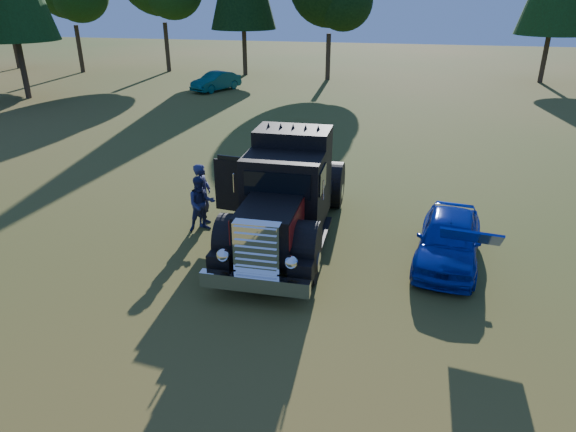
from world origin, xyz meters
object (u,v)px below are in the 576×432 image
Objects in this scene: diamond_t_truck at (286,198)px; spectator_far at (201,204)px; hotrod_coupe at (449,239)px; spectator_near at (203,195)px; distant_teal_car at (216,81)px.

diamond_t_truck is 4.33× the size of spectator_far.
diamond_t_truck is 4.41m from hotrod_coupe.
spectator_far is at bearing -167.01° from spectator_near.
spectator_near is 0.50× the size of distant_teal_car.
spectator_near is at bearing 172.91° from hotrod_coupe.
spectator_far is (-2.55, 0.15, -0.45)m from diamond_t_truck.
spectator_near reaches higher than distant_teal_car.
spectator_near reaches higher than spectator_far.
spectator_far is 0.43× the size of distant_teal_car.
distant_teal_car is at bearing 114.10° from diamond_t_truck.
hotrod_coupe is at bearing -35.31° from spectator_far.
diamond_t_truck reaches higher than hotrod_coupe.
distant_teal_car is (-9.76, 21.82, -0.65)m from diamond_t_truck.
spectator_near is (-6.98, 0.87, 0.29)m from hotrod_coupe.
spectator_near is 0.40m from spectator_far.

